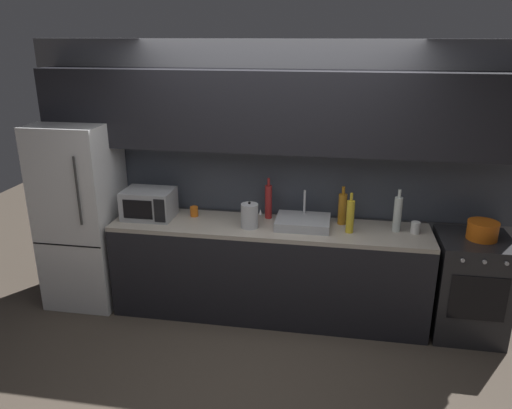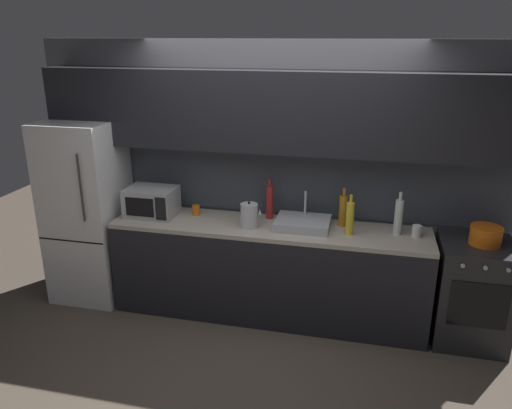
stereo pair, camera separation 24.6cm
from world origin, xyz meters
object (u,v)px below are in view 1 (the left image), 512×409
(mug_orange, at_px, (194,211))
(wine_bottle_red, at_px, (268,201))
(wine_bottle_yellow, at_px, (350,216))
(wine_bottle_amber, at_px, (342,208))
(refrigerator, at_px, (82,215))
(microwave, at_px, (149,204))
(oven_range, at_px, (469,286))
(mug_white, at_px, (415,228))
(wine_bottle_clear, at_px, (398,214))
(kettle, at_px, (250,216))
(cooking_pot, at_px, (483,230))

(mug_orange, bearing_deg, wine_bottle_red, 6.12)
(wine_bottle_yellow, bearing_deg, wine_bottle_amber, 109.51)
(wine_bottle_yellow, relative_size, mug_orange, 3.77)
(refrigerator, bearing_deg, microwave, 1.55)
(oven_range, relative_size, wine_bottle_amber, 2.55)
(wine_bottle_red, height_order, mug_white, wine_bottle_red)
(wine_bottle_clear, bearing_deg, wine_bottle_yellow, -166.90)
(microwave, xyz_separation_m, kettle, (0.98, -0.09, -0.02))
(wine_bottle_yellow, relative_size, mug_white, 3.49)
(oven_range, xyz_separation_m, mug_orange, (-2.51, 0.12, 0.50))
(wine_bottle_yellow, relative_size, cooking_pot, 1.40)
(microwave, relative_size, mug_white, 4.49)
(wine_bottle_clear, distance_m, wine_bottle_amber, 0.48)
(wine_bottle_red, bearing_deg, cooking_pot, -6.01)
(oven_range, relative_size, kettle, 3.69)
(refrigerator, height_order, oven_range, refrigerator)
(wine_bottle_red, relative_size, wine_bottle_amber, 1.10)
(microwave, relative_size, wine_bottle_amber, 1.30)
(refrigerator, height_order, mug_white, refrigerator)
(wine_bottle_yellow, bearing_deg, kettle, -177.65)
(microwave, bearing_deg, mug_orange, 14.04)
(wine_bottle_red, xyz_separation_m, wine_bottle_amber, (0.68, -0.04, -0.02))
(kettle, xyz_separation_m, wine_bottle_clear, (1.28, 0.13, 0.05))
(wine_bottle_clear, bearing_deg, microwave, -179.00)
(oven_range, relative_size, mug_orange, 9.47)
(wine_bottle_yellow, bearing_deg, wine_bottle_clear, 13.10)
(microwave, bearing_deg, wine_bottle_red, 9.07)
(wine_bottle_amber, bearing_deg, oven_range, -7.95)
(wine_bottle_yellow, bearing_deg, cooking_pot, 1.90)
(mug_orange, bearing_deg, wine_bottle_amber, 1.52)
(kettle, distance_m, mug_white, 1.45)
(kettle, relative_size, mug_orange, 2.56)
(mug_white, height_order, mug_orange, mug_white)
(kettle, xyz_separation_m, cooking_pot, (1.98, 0.07, -0.03))
(wine_bottle_clear, height_order, cooking_pot, wine_bottle_clear)
(oven_range, height_order, wine_bottle_red, wine_bottle_red)
(microwave, height_order, wine_bottle_clear, wine_bottle_clear)
(wine_bottle_amber, bearing_deg, refrigerator, -176.37)
(kettle, distance_m, cooking_pot, 1.98)
(mug_orange, bearing_deg, mug_white, -2.32)
(wine_bottle_clear, relative_size, wine_bottle_red, 0.99)
(wine_bottle_red, height_order, wine_bottle_amber, wine_bottle_red)
(refrigerator, relative_size, cooking_pot, 6.96)
(mug_orange, xyz_separation_m, cooking_pot, (2.55, -0.12, 0.03))
(refrigerator, bearing_deg, kettle, -2.50)
(oven_range, bearing_deg, microwave, 179.61)
(wine_bottle_red, bearing_deg, mug_orange, -173.88)
(wine_bottle_red, relative_size, cooking_pot, 1.52)
(oven_range, xyz_separation_m, microwave, (-2.91, 0.02, 0.58))
(refrigerator, height_order, wine_bottle_amber, refrigerator)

